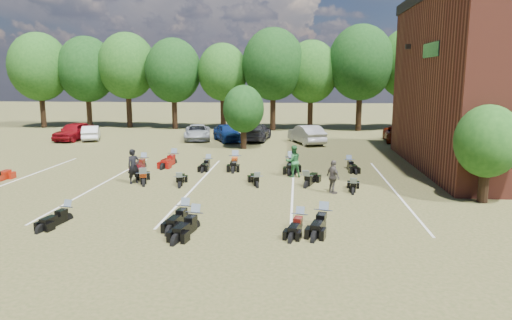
# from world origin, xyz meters

# --- Properties ---
(ground) EXTENTS (160.00, 160.00, 0.00)m
(ground) POSITION_xyz_m (0.00, 0.00, 0.00)
(ground) COLOR brown
(ground) RESTS_ON ground
(car_0) EXTENTS (2.35, 4.85, 1.59)m
(car_0) POSITION_xyz_m (-17.53, 18.92, 0.80)
(car_0) COLOR maroon
(car_0) RESTS_ON ground
(car_1) EXTENTS (2.67, 4.14, 1.29)m
(car_1) POSITION_xyz_m (-16.10, 19.14, 0.64)
(car_1) COLOR silver
(car_1) RESTS_ON ground
(car_2) EXTENTS (3.13, 5.20, 1.35)m
(car_2) POSITION_xyz_m (-6.70, 20.12, 0.68)
(car_2) COLOR #9CA1A5
(car_2) RESTS_ON ground
(car_3) EXTENTS (2.55, 5.39, 1.52)m
(car_3) POSITION_xyz_m (-1.42, 20.11, 0.76)
(car_3) COLOR black
(car_3) RESTS_ON ground
(car_4) EXTENTS (3.49, 4.79, 1.52)m
(car_4) POSITION_xyz_m (-3.86, 19.44, 0.76)
(car_4) COLOR navy
(car_4) RESTS_ON ground
(car_5) EXTENTS (3.30, 5.07, 1.58)m
(car_5) POSITION_xyz_m (2.95, 18.67, 0.79)
(car_5) COLOR #ACADA8
(car_5) RESTS_ON ground
(car_6) EXTENTS (2.63, 5.07, 1.36)m
(car_6) POSITION_xyz_m (10.90, 20.32, 0.68)
(car_6) COLOR #5B1405
(car_6) RESTS_ON ground
(car_7) EXTENTS (3.99, 5.53, 1.49)m
(car_7) POSITION_xyz_m (13.41, 20.43, 0.74)
(car_7) COLOR #39383D
(car_7) RESTS_ON ground
(person_black) EXTENTS (0.78, 0.78, 1.83)m
(person_black) POSITION_xyz_m (-6.35, 3.13, 0.91)
(person_black) COLOR black
(person_black) RESTS_ON ground
(person_green) EXTENTS (1.05, 0.93, 1.80)m
(person_green) POSITION_xyz_m (1.98, 5.43, 0.90)
(person_green) COLOR #286D36
(person_green) RESTS_ON ground
(person_grey) EXTENTS (0.82, 1.03, 1.63)m
(person_grey) POSITION_xyz_m (3.93, 1.93, 0.82)
(person_grey) COLOR #504945
(person_grey) RESTS_ON ground
(motorcycle_1) EXTENTS (0.99, 2.08, 1.11)m
(motorcycle_1) POSITION_xyz_m (-6.75, -3.24, 0.00)
(motorcycle_1) COLOR black
(motorcycle_1) RESTS_ON ground
(motorcycle_2) EXTENTS (0.94, 2.27, 1.23)m
(motorcycle_2) POSITION_xyz_m (-2.14, -2.87, 0.00)
(motorcycle_2) COLOR black
(motorcycle_2) RESTS_ON ground
(motorcycle_3) EXTENTS (1.14, 2.35, 1.26)m
(motorcycle_3) POSITION_xyz_m (-1.54, -3.76, 0.00)
(motorcycle_3) COLOR black
(motorcycle_3) RESTS_ON ground
(motorcycle_4) EXTENTS (1.25, 2.38, 1.27)m
(motorcycle_4) POSITION_xyz_m (3.20, -3.04, 0.00)
(motorcycle_4) COLOR black
(motorcycle_4) RESTS_ON ground
(motorcycle_5) EXTENTS (1.03, 2.09, 1.11)m
(motorcycle_5) POSITION_xyz_m (2.32, -3.37, 0.00)
(motorcycle_5) COLOR black
(motorcycle_5) RESTS_ON ground
(motorcycle_8) EXTENTS (1.52, 2.52, 1.34)m
(motorcycle_8) POSITION_xyz_m (-5.71, 2.69, 0.00)
(motorcycle_8) COLOR black
(motorcycle_8) RESTS_ON ground
(motorcycle_10) EXTENTS (0.92, 2.06, 1.11)m
(motorcycle_10) POSITION_xyz_m (-3.74, 2.50, 0.00)
(motorcycle_10) COLOR black
(motorcycle_10) RESTS_ON ground
(motorcycle_11) EXTENTS (1.11, 2.09, 1.11)m
(motorcycle_11) POSITION_xyz_m (0.17, 2.92, 0.00)
(motorcycle_11) COLOR black
(motorcycle_11) RESTS_ON ground
(motorcycle_12) EXTENTS (0.87, 2.05, 1.11)m
(motorcycle_12) POSITION_xyz_m (4.90, 1.98, 0.00)
(motorcycle_12) COLOR black
(motorcycle_12) RESTS_ON ground
(motorcycle_13) EXTENTS (1.37, 2.34, 1.24)m
(motorcycle_13) POSITION_xyz_m (2.68, 3.09, 0.00)
(motorcycle_13) COLOR black
(motorcycle_13) RESTS_ON ground
(motorcycle_14) EXTENTS (0.76, 2.31, 1.28)m
(motorcycle_14) POSITION_xyz_m (-7.27, 7.32, 0.00)
(motorcycle_14) COLOR #45090F
(motorcycle_14) RESTS_ON ground
(motorcycle_15) EXTENTS (1.06, 2.56, 1.39)m
(motorcycle_15) POSITION_xyz_m (-5.75, 8.72, 0.00)
(motorcycle_15) COLOR maroon
(motorcycle_15) RESTS_ON ground
(motorcycle_16) EXTENTS (0.72, 2.08, 1.15)m
(motorcycle_16) POSITION_xyz_m (-3.29, 7.70, 0.00)
(motorcycle_16) COLOR black
(motorcycle_16) RESTS_ON ground
(motorcycle_17) EXTENTS (0.96, 2.56, 1.40)m
(motorcycle_17) POSITION_xyz_m (-1.66, 8.16, 0.00)
(motorcycle_17) COLOR black
(motorcycle_17) RESTS_ON ground
(motorcycle_18) EXTENTS (1.14, 2.48, 1.33)m
(motorcycle_18) POSITION_xyz_m (1.82, 8.44, 0.00)
(motorcycle_18) COLOR black
(motorcycle_18) RESTS_ON ground
(motorcycle_19) EXTENTS (0.95, 2.54, 1.39)m
(motorcycle_19) POSITION_xyz_m (1.88, 7.77, 0.00)
(motorcycle_19) COLOR black
(motorcycle_19) RESTS_ON ground
(motorcycle_20) EXTENTS (0.94, 2.15, 1.16)m
(motorcycle_20) POSITION_xyz_m (5.37, 8.08, 0.00)
(motorcycle_20) COLOR black
(motorcycle_20) RESTS_ON ground
(tree_line) EXTENTS (56.00, 6.00, 9.79)m
(tree_line) POSITION_xyz_m (-1.00, 29.00, 6.31)
(tree_line) COLOR black
(tree_line) RESTS_ON ground
(young_tree_near_building) EXTENTS (2.80, 2.80, 4.16)m
(young_tree_near_building) POSITION_xyz_m (10.50, 1.00, 2.75)
(young_tree_near_building) COLOR black
(young_tree_near_building) RESTS_ON ground
(young_tree_midfield) EXTENTS (3.20, 3.20, 4.70)m
(young_tree_midfield) POSITION_xyz_m (-2.00, 15.50, 3.09)
(young_tree_midfield) COLOR black
(young_tree_midfield) RESTS_ON ground
(parking_lines) EXTENTS (20.10, 14.00, 0.01)m
(parking_lines) POSITION_xyz_m (-3.00, 3.00, 0.01)
(parking_lines) COLOR silver
(parking_lines) RESTS_ON ground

